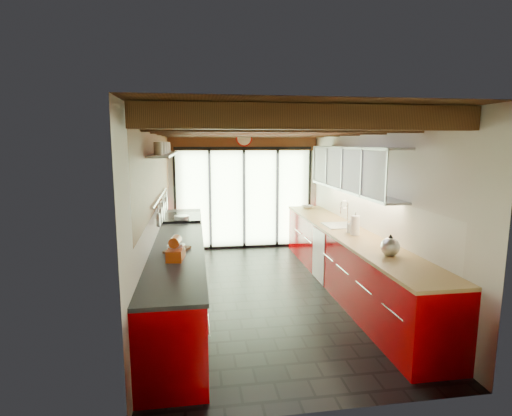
% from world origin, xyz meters
% --- Properties ---
extents(ground, '(5.50, 5.50, 0.00)m').
position_xyz_m(ground, '(0.00, 0.00, 0.00)').
color(ground, black).
rests_on(ground, ground).
extents(room_shell, '(5.50, 5.50, 5.50)m').
position_xyz_m(room_shell, '(0.00, 0.00, 1.65)').
color(room_shell, silver).
rests_on(room_shell, ground).
extents(ceiling_beams, '(3.14, 5.06, 4.90)m').
position_xyz_m(ceiling_beams, '(-0.00, 0.38, 2.46)').
color(ceiling_beams, '#593316').
rests_on(ceiling_beams, ground).
extents(glass_door, '(2.95, 0.10, 2.90)m').
position_xyz_m(glass_door, '(0.00, 2.69, 1.66)').
color(glass_door, '#C6EAAD').
rests_on(glass_door, ground).
extents(left_counter, '(0.68, 5.00, 0.92)m').
position_xyz_m(left_counter, '(-1.28, 0.00, 0.46)').
color(left_counter, '#A70002').
rests_on(left_counter, ground).
extents(range_stove, '(0.66, 0.90, 0.97)m').
position_xyz_m(range_stove, '(-1.28, 1.45, 0.47)').
color(range_stove, silver).
rests_on(range_stove, ground).
extents(right_counter, '(0.68, 5.00, 0.92)m').
position_xyz_m(right_counter, '(1.27, 0.00, 0.46)').
color(right_counter, '#A70002').
rests_on(right_counter, ground).
extents(sink_assembly, '(0.45, 0.52, 0.43)m').
position_xyz_m(sink_assembly, '(1.29, 0.40, 0.96)').
color(sink_assembly, silver).
rests_on(sink_assembly, right_counter).
extents(upper_cabinets_right, '(0.34, 3.00, 3.00)m').
position_xyz_m(upper_cabinets_right, '(1.43, 0.30, 1.85)').
color(upper_cabinets_right, silver).
rests_on(upper_cabinets_right, ground).
extents(left_wall_fixtures, '(0.28, 2.60, 0.96)m').
position_xyz_m(left_wall_fixtures, '(-1.47, 0.18, 1.85)').
color(left_wall_fixtures, silver).
rests_on(left_wall_fixtures, ground).
extents(stand_mixer, '(0.22, 0.33, 0.28)m').
position_xyz_m(stand_mixer, '(-1.27, -1.13, 1.03)').
color(stand_mixer, '#CA4210').
rests_on(stand_mixer, left_counter).
extents(pot_large, '(0.28, 0.28, 0.14)m').
position_xyz_m(pot_large, '(-1.27, -0.98, 0.99)').
color(pot_large, silver).
rests_on(pot_large, left_counter).
extents(pot_small, '(0.30, 0.30, 0.10)m').
position_xyz_m(pot_small, '(-1.27, 1.17, 0.97)').
color(pot_small, silver).
rests_on(pot_small, left_counter).
extents(cutting_board, '(0.35, 0.40, 0.03)m').
position_xyz_m(cutting_board, '(-1.27, -0.75, 0.93)').
color(cutting_board, brown).
rests_on(cutting_board, left_counter).
extents(kettle, '(0.25, 0.29, 0.27)m').
position_xyz_m(kettle, '(1.27, -1.34, 1.04)').
color(kettle, silver).
rests_on(kettle, right_counter).
extents(paper_towel, '(0.15, 0.15, 0.34)m').
position_xyz_m(paper_towel, '(1.27, -0.27, 1.06)').
color(paper_towel, white).
rests_on(paper_towel, right_counter).
extents(soap_bottle, '(0.11, 0.11, 0.21)m').
position_xyz_m(soap_bottle, '(1.27, -0.11, 1.02)').
color(soap_bottle, silver).
rests_on(soap_bottle, right_counter).
extents(bowl, '(0.27, 0.27, 0.05)m').
position_xyz_m(bowl, '(1.27, 2.25, 0.95)').
color(bowl, silver).
rests_on(bowl, right_counter).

